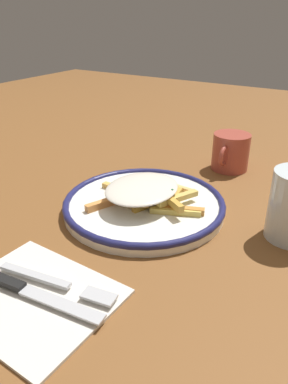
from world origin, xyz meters
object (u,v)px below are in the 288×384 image
plate (144,204)px  coffee_mug (230,152)px  knife (21,287)px  napkin (33,296)px  fork (56,282)px  fries_heap (144,192)px

plate → coffee_mug: coffee_mug is taller
knife → coffee_mug: coffee_mug is taller
coffee_mug → knife: bearing=-8.7°
napkin → knife: knife is taller
plate → napkin: 0.27m
fork → napkin: bearing=-22.1°
fork → plate: bearing=-177.0°
plate → knife: (0.28, -0.02, -0.00)m
fries_heap → knife: bearing=-4.0°
plate → napkin: bearing=0.2°
plate → napkin: plate is taller
plate → fries_heap: fries_heap is taller
fork → knife: size_ratio=0.84×
fork → coffee_mug: bearing=174.2°
napkin → fork: bearing=157.9°
plate → coffee_mug: bearing=166.5°
fries_heap → coffee_mug: (-0.27, 0.06, 0.00)m
plate → napkin: (0.27, 0.00, -0.01)m
fork → knife: (0.03, -0.03, 0.00)m
fries_heap → fork: 0.24m
fork → coffee_mug: (-0.52, 0.05, 0.03)m
fries_heap → coffee_mug: 0.28m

